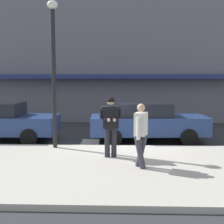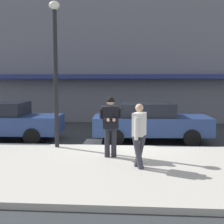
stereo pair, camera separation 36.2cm
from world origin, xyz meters
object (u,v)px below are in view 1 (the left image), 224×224
parked_sedan_mid (147,122)px  street_lamp_post (53,59)px  pedestrian_in_light_coat (141,131)px  man_texting_on_phone (111,120)px

parked_sedan_mid → street_lamp_post: (-3.27, -1.82, 2.35)m
parked_sedan_mid → pedestrian_in_light_coat: 4.17m
parked_sedan_mid → pedestrian_in_light_coat: bearing=-96.7°
pedestrian_in_light_coat → street_lamp_post: street_lamp_post is taller
parked_sedan_mid → pedestrian_in_light_coat: size_ratio=2.70×
pedestrian_in_light_coat → street_lamp_post: bearing=140.4°
parked_sedan_mid → street_lamp_post: street_lamp_post is taller
street_lamp_post → man_texting_on_phone: bearing=-32.5°
parked_sedan_mid → man_texting_on_phone: bearing=-113.3°
parked_sedan_mid → man_texting_on_phone: man_texting_on_phone is taller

